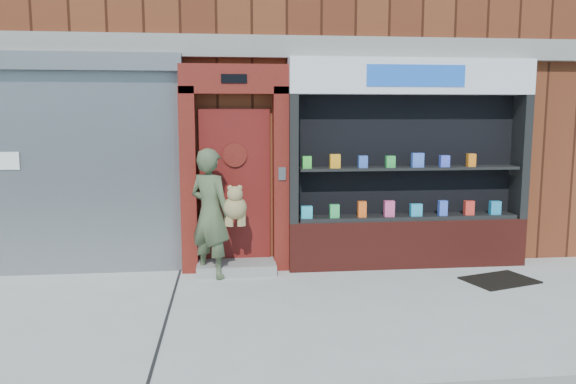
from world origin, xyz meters
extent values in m
plane|color=#9E9E99|center=(0.00, 0.00, 0.00)|extent=(80.00, 80.00, 0.00)
cube|color=#572414|center=(0.00, 6.00, 4.00)|extent=(12.00, 8.00, 8.00)
cube|color=gray|center=(0.00, 1.92, 3.15)|extent=(12.00, 0.16, 0.30)
cube|color=gray|center=(-3.00, 1.94, 1.40)|extent=(3.00, 0.10, 2.80)
cube|color=slate|center=(-3.00, 1.88, 2.92)|extent=(3.10, 0.30, 0.24)
cube|color=white|center=(-3.80, 1.88, 1.60)|extent=(0.30, 0.01, 0.24)
cube|color=#56130E|center=(-1.40, 1.86, 1.30)|extent=(0.22, 0.28, 2.60)
cube|color=#56130E|center=(-0.10, 1.86, 1.30)|extent=(0.22, 0.28, 2.60)
cube|color=#56130E|center=(-0.75, 1.86, 2.70)|extent=(1.50, 0.28, 0.40)
cube|color=black|center=(-0.75, 1.71, 2.70)|extent=(0.35, 0.01, 0.12)
cube|color=#5E1411|center=(-0.75, 1.97, 1.20)|extent=(1.00, 0.06, 2.20)
cylinder|color=black|center=(-0.75, 1.93, 1.65)|extent=(0.28, 0.02, 0.28)
cylinder|color=#56130E|center=(-0.75, 1.92, 1.65)|extent=(0.34, 0.02, 0.34)
cube|color=gray|center=(-0.75, 1.70, 0.07)|extent=(1.10, 0.55, 0.15)
cube|color=slate|center=(-0.10, 1.71, 1.40)|extent=(0.10, 0.02, 0.18)
cube|color=#5C1C15|center=(1.75, 1.80, 0.35)|extent=(3.50, 0.40, 0.70)
cube|color=black|center=(0.06, 1.80, 1.60)|extent=(0.12, 0.40, 1.80)
cube|color=black|center=(3.44, 1.80, 1.60)|extent=(0.12, 0.40, 1.80)
cube|color=black|center=(1.75, 1.99, 1.60)|extent=(3.30, 0.03, 1.80)
cube|color=black|center=(1.75, 1.80, 0.73)|extent=(3.20, 0.36, 0.06)
cube|color=black|center=(1.75, 1.80, 1.45)|extent=(3.20, 0.36, 0.04)
cube|color=white|center=(1.75, 1.80, 2.75)|extent=(3.50, 0.40, 0.50)
cube|color=blue|center=(1.75, 1.59, 2.75)|extent=(1.40, 0.01, 0.30)
cube|color=#28AFCC|center=(0.25, 1.72, 0.85)|extent=(0.16, 0.09, 0.17)
cube|color=green|center=(0.65, 1.72, 0.85)|extent=(0.13, 0.09, 0.19)
cube|color=#FD601A|center=(1.05, 1.72, 0.87)|extent=(0.12, 0.09, 0.23)
cube|color=#DB4983|center=(1.45, 1.72, 0.87)|extent=(0.14, 0.09, 0.23)
cube|color=#289DCA|center=(1.85, 1.72, 0.85)|extent=(0.17, 0.09, 0.18)
cube|color=blue|center=(2.25, 1.72, 0.87)|extent=(0.12, 0.09, 0.22)
cube|color=red|center=(2.65, 1.72, 0.86)|extent=(0.14, 0.09, 0.21)
cube|color=teal|center=(3.05, 1.72, 0.86)|extent=(0.15, 0.09, 0.20)
cube|color=green|center=(0.25, 1.72, 1.56)|extent=(0.12, 0.09, 0.17)
cube|color=orange|center=(0.65, 1.72, 1.57)|extent=(0.14, 0.09, 0.20)
cube|color=blue|center=(1.05, 1.72, 1.56)|extent=(0.13, 0.09, 0.17)
cube|color=green|center=(1.45, 1.72, 1.55)|extent=(0.13, 0.09, 0.17)
cube|color=#4068DB|center=(1.85, 1.72, 1.57)|extent=(0.17, 0.09, 0.20)
cube|color=#4458E7|center=(2.25, 1.72, 1.55)|extent=(0.13, 0.09, 0.17)
cube|color=orange|center=(2.65, 1.72, 1.56)|extent=(0.11, 0.09, 0.19)
imported|color=#475437|center=(-1.10, 1.55, 0.89)|extent=(0.77, 0.74, 1.77)
sphere|color=olive|center=(-0.76, 1.43, 0.98)|extent=(0.32, 0.32, 0.32)
sphere|color=olive|center=(-0.76, 1.38, 1.17)|extent=(0.21, 0.21, 0.21)
sphere|color=olive|center=(-0.83, 1.38, 1.25)|extent=(0.07, 0.07, 0.07)
sphere|color=olive|center=(-0.70, 1.38, 1.25)|extent=(0.07, 0.07, 0.07)
cylinder|color=olive|center=(-0.87, 1.43, 0.82)|extent=(0.07, 0.07, 0.19)
cylinder|color=olive|center=(-0.66, 1.43, 0.82)|extent=(0.07, 0.07, 0.19)
cylinder|color=olive|center=(-0.83, 1.41, 0.82)|extent=(0.07, 0.07, 0.19)
cylinder|color=olive|center=(-0.70, 1.41, 0.82)|extent=(0.07, 0.07, 0.19)
cube|color=black|center=(2.76, 0.92, 0.01)|extent=(1.04, 0.87, 0.02)
camera|label=1|loc=(-0.87, -6.03, 2.23)|focal=35.00mm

